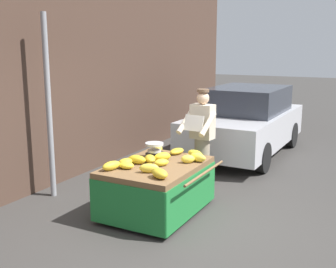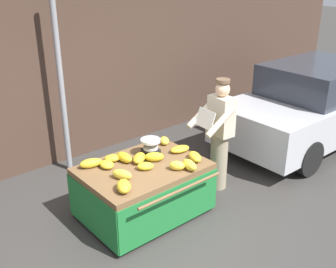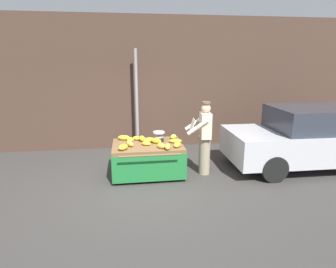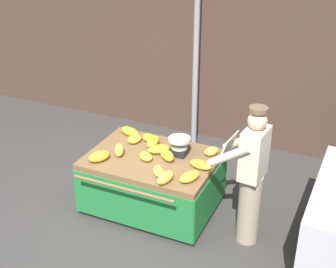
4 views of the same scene
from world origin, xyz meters
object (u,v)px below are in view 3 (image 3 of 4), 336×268
at_px(vendor_person, 204,138).
at_px(banana_bunch_8, 156,141).
at_px(banana_bunch_1, 130,144).
at_px(banana_bunch_12, 124,138).
at_px(banana_bunch_3, 123,147).
at_px(banana_bunch_11, 142,139).
at_px(banana_cart, 148,152).
at_px(banana_bunch_10, 176,141).
at_px(banana_bunch_6, 161,146).
at_px(banana_bunch_2, 177,145).
at_px(banana_bunch_9, 173,137).
at_px(banana_bunch_7, 168,147).
at_px(parked_car, 308,138).
at_px(banana_bunch_13, 149,140).
at_px(banana_bunch_4, 146,143).
at_px(street_pole, 137,102).
at_px(weighing_scale, 159,136).
at_px(banana_bunch_5, 137,138).
at_px(banana_bunch_0, 130,140).

bearing_deg(vendor_person, banana_bunch_8, 171.93).
height_order(banana_bunch_1, banana_bunch_12, banana_bunch_1).
bearing_deg(banana_bunch_3, banana_bunch_11, 54.67).
xyz_separation_m(banana_cart, banana_bunch_11, (-0.11, 0.26, 0.26)).
xyz_separation_m(banana_bunch_8, banana_bunch_10, (0.45, -0.01, -0.02)).
height_order(banana_bunch_6, vendor_person, vendor_person).
xyz_separation_m(banana_bunch_2, banana_bunch_9, (0.02, 0.67, 0.00)).
distance_m(banana_bunch_7, parked_car, 3.60).
relative_size(banana_bunch_9, banana_bunch_13, 0.70).
bearing_deg(banana_bunch_3, banana_bunch_4, 26.60).
distance_m(street_pole, weighing_scale, 1.82).
height_order(weighing_scale, parked_car, parked_car).
relative_size(banana_bunch_2, banana_bunch_6, 1.39).
relative_size(weighing_scale, banana_bunch_12, 0.94).
bearing_deg(banana_cart, weighing_scale, 34.73).
relative_size(banana_bunch_8, banana_bunch_12, 0.86).
relative_size(weighing_scale, vendor_person, 0.16).
distance_m(street_pole, banana_bunch_2, 2.41).
bearing_deg(banana_bunch_2, banana_bunch_4, 162.19).
xyz_separation_m(weighing_scale, banana_bunch_2, (0.35, -0.52, -0.07)).
distance_m(banana_bunch_5, banana_bunch_13, 0.36).
xyz_separation_m(banana_bunch_3, banana_bunch_8, (0.75, 0.37, 0.00)).
distance_m(banana_bunch_2, banana_bunch_3, 1.19).
height_order(banana_cart, weighing_scale, weighing_scale).
relative_size(weighing_scale, banana_bunch_5, 1.31).
distance_m(banana_bunch_1, vendor_person, 1.71).
bearing_deg(banana_bunch_0, banana_bunch_3, -104.63).
relative_size(banana_cart, parked_car, 0.41).
bearing_deg(banana_cart, banana_bunch_0, 146.13).
bearing_deg(street_pole, banana_bunch_6, -79.17).
xyz_separation_m(street_pole, banana_bunch_6, (0.43, -2.23, -0.66)).
bearing_deg(street_pole, weighing_scale, -75.00).
bearing_deg(parked_car, banana_bunch_3, -176.32).
distance_m(banana_bunch_1, parked_car, 4.38).
bearing_deg(banana_bunch_1, banana_cart, 15.87).
xyz_separation_m(weighing_scale, parked_car, (3.69, -0.27, -0.11)).
distance_m(banana_cart, parked_car, 3.98).
height_order(banana_bunch_3, banana_bunch_5, banana_bunch_3).
relative_size(banana_bunch_8, banana_bunch_9, 1.27).
height_order(banana_bunch_6, banana_bunch_13, banana_bunch_6).
height_order(banana_bunch_3, banana_bunch_9, banana_bunch_3).
distance_m(banana_bunch_0, banana_bunch_4, 0.51).
relative_size(banana_bunch_5, banana_bunch_8, 0.83).
relative_size(banana_bunch_1, banana_bunch_4, 1.23).
xyz_separation_m(weighing_scale, banana_bunch_11, (-0.40, 0.06, -0.05)).
xyz_separation_m(banana_bunch_5, banana_bunch_12, (-0.31, 0.03, 0.02)).
relative_size(banana_bunch_1, banana_bunch_2, 0.93).
distance_m(street_pole, vendor_person, 2.55).
relative_size(banana_bunch_0, banana_bunch_12, 0.74).
distance_m(banana_bunch_3, banana_bunch_12, 0.76).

